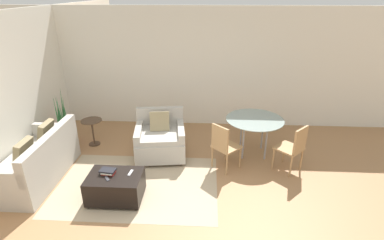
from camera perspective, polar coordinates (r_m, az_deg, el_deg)
ground_plane at (r=4.53m, az=-4.05°, el=-18.95°), size 20.00×20.00×0.00m
wall_back at (r=7.04m, az=-0.88°, el=9.82°), size 12.00×0.06×2.75m
wall_left at (r=6.16m, az=-31.40°, el=4.26°), size 0.06×12.00×2.75m
area_rug at (r=5.30m, az=-10.28°, el=-11.98°), size 2.69×1.85×0.01m
couch at (r=5.86m, az=-27.46°, el=-7.32°), size 0.86×1.76×0.91m
armchair at (r=5.93m, az=-6.06°, el=-3.62°), size 1.05×1.03×0.89m
ottoman at (r=4.94m, az=-14.36°, el=-12.11°), size 0.83×0.59×0.43m
book_stack at (r=4.88m, az=-15.68°, el=-9.41°), size 0.25×0.19×0.07m
tv_remote_primary at (r=4.78m, az=-15.88°, el=-10.65°), size 0.11×0.14×0.01m
tv_remote_secondary at (r=4.83m, az=-11.64°, el=-9.80°), size 0.06×0.17×0.01m
potted_plant at (r=6.86m, az=-23.06°, el=-2.43°), size 0.40×0.40×1.27m
side_table at (r=6.62m, az=-18.46°, el=-1.36°), size 0.43×0.43×0.56m
dining_table at (r=5.95m, az=11.82°, el=-0.57°), size 1.12×1.12×0.75m
dining_chair_near_left at (r=5.39m, az=6.02°, el=-4.61°), size 0.59×0.59×0.90m
dining_chair_near_right at (r=5.60m, az=18.84°, el=-4.72°), size 0.59×0.59×0.90m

